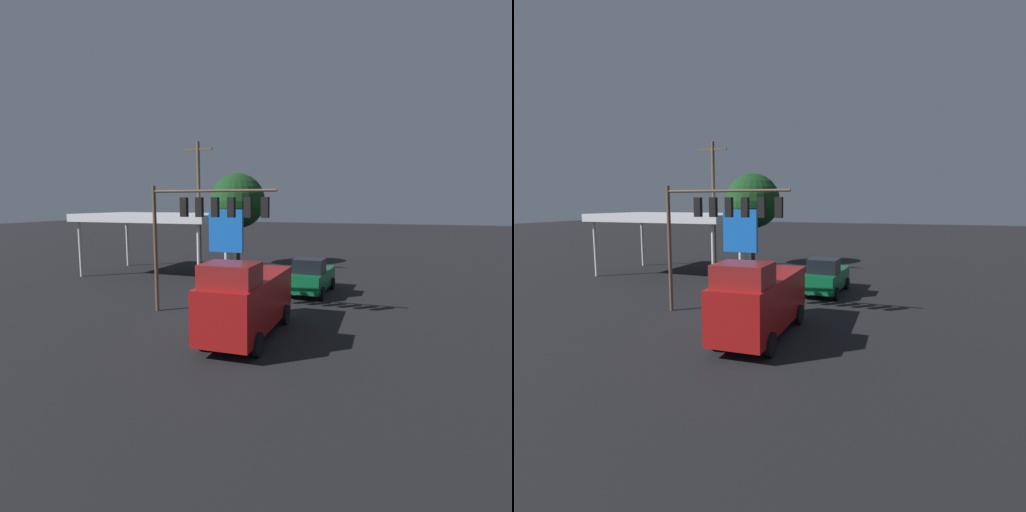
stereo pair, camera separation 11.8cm
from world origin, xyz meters
TOP-DOWN VIEW (x-y plane):
  - ground_plane at (0.00, 0.00)m, footprint 200.00×200.00m
  - traffic_signal_assembly at (1.87, 0.38)m, footprint 6.90×0.43m
  - utility_pole at (7.56, -9.84)m, footprint 2.40×0.26m
  - gas_station_canopy at (11.23, -9.49)m, footprint 11.80×7.21m
  - price_sign at (3.04, -4.80)m, footprint 2.33×0.27m
  - delivery_truck at (-1.28, 2.85)m, footprint 2.67×6.84m
  - pickup_parked at (-2.27, -6.57)m, footprint 2.42×5.27m
  - street_tree at (6.74, -16.10)m, footprint 5.09×5.09m

SIDE VIEW (x-z plane):
  - ground_plane at x=0.00m, z-range 0.00..0.00m
  - pickup_parked at x=-2.27m, z-range -0.09..2.31m
  - delivery_truck at x=-1.28m, z-range -0.10..3.48m
  - price_sign at x=3.04m, z-range 1.14..6.62m
  - gas_station_canopy at x=11.23m, z-range 2.17..7.20m
  - traffic_signal_assembly at x=1.87m, z-range 1.85..8.65m
  - utility_pole at x=7.56m, z-range 0.29..10.93m
  - street_tree at x=6.74m, z-range 1.75..10.38m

